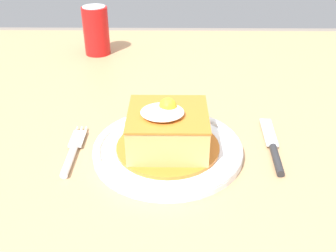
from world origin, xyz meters
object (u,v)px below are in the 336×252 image
object	(u,v)px
main_plate	(168,149)
fork	(72,153)
knife	(274,151)
soda_can	(96,31)

from	to	relation	value
main_plate	fork	bearing A→B (deg)	-175.92
fork	knife	bearing A→B (deg)	1.76
main_plate	soda_can	bearing A→B (deg)	112.38
fork	knife	world-z (taller)	same
fork	main_plate	bearing A→B (deg)	4.08
knife	main_plate	bearing A→B (deg)	179.69
knife	soda_can	bearing A→B (deg)	128.02
main_plate	fork	world-z (taller)	main_plate
soda_can	fork	bearing A→B (deg)	-85.55
soda_can	main_plate	bearing A→B (deg)	-67.62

